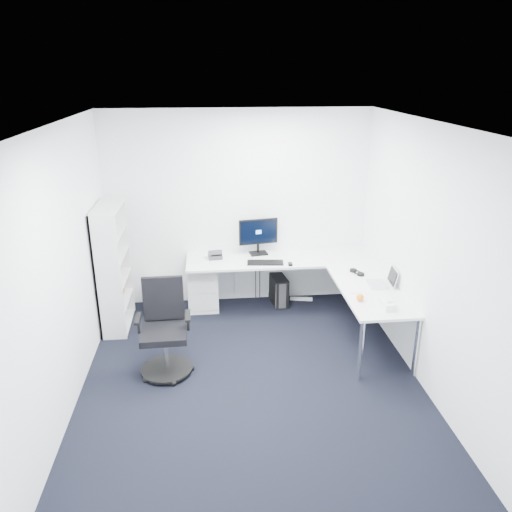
{
  "coord_description": "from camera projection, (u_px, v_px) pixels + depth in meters",
  "views": [
    {
      "loc": [
        -0.4,
        -4.55,
        3.16
      ],
      "look_at": [
        0.15,
        1.05,
        1.05
      ],
      "focal_mm": 35.0,
      "sensor_mm": 36.0,
      "label": 1
    }
  ],
  "objects": [
    {
      "name": "wall_front",
      "position": [
        282.0,
        395.0,
        2.95
      ],
      "size": [
        3.6,
        0.02,
        2.7
      ],
      "primitive_type": "cube",
      "color": "white",
      "rests_on": "ground"
    },
    {
      "name": "l_desk",
      "position": [
        283.0,
        294.0,
        6.61
      ],
      "size": [
        2.54,
        1.42,
        0.74
      ],
      "primitive_type": null,
      "color": "silver",
      "rests_on": "ground"
    },
    {
      "name": "wall_right",
      "position": [
        427.0,
        259.0,
        5.07
      ],
      "size": [
        0.02,
        4.2,
        2.7
      ],
      "primitive_type": "cube",
      "color": "white",
      "rests_on": "ground"
    },
    {
      "name": "desk_phone",
      "position": [
        215.0,
        254.0,
        6.79
      ],
      "size": [
        0.2,
        0.2,
        0.13
      ],
      "primitive_type": null,
      "rotation": [
        0.0,
        0.0,
        0.11
      ],
      "color": "#2F2F32",
      "rests_on": "l_desk"
    },
    {
      "name": "ceiling",
      "position": [
        251.0,
        125.0,
        4.43
      ],
      "size": [
        4.2,
        4.2,
        0.0
      ],
      "primitive_type": "plane",
      "color": "white"
    },
    {
      "name": "laptop",
      "position": [
        378.0,
        277.0,
        5.92
      ],
      "size": [
        0.33,
        0.32,
        0.21
      ],
      "primitive_type": null,
      "rotation": [
        0.0,
        0.0,
        -0.08
      ],
      "color": "silver",
      "rests_on": "l_desk"
    },
    {
      "name": "monitor",
      "position": [
        258.0,
        236.0,
        6.86
      ],
      "size": [
        0.56,
        0.26,
        0.52
      ],
      "primitive_type": null,
      "rotation": [
        0.0,
        0.0,
        0.16
      ],
      "color": "black",
      "rests_on": "l_desk"
    },
    {
      "name": "ground",
      "position": [
        252.0,
        381.0,
        5.39
      ],
      "size": [
        4.2,
        4.2,
        0.0
      ],
      "primitive_type": "plane",
      "color": "black"
    },
    {
      "name": "wall_back",
      "position": [
        238.0,
        209.0,
        6.87
      ],
      "size": [
        3.6,
        0.02,
        2.7
      ],
      "primitive_type": "cube",
      "color": "white",
      "rests_on": "ground"
    },
    {
      "name": "white_keyboard",
      "position": [
        351.0,
        285.0,
        5.93
      ],
      "size": [
        0.13,
        0.45,
        0.02
      ],
      "primitive_type": "cube",
      "rotation": [
        0.0,
        0.0,
        -0.01
      ],
      "color": "white",
      "rests_on": "l_desk"
    },
    {
      "name": "beige_pc_tower",
      "position": [
        156.0,
        297.0,
        6.9
      ],
      "size": [
        0.23,
        0.45,
        0.42
      ],
      "primitive_type": "cube",
      "rotation": [
        0.0,
        0.0,
        0.07
      ],
      "color": "beige",
      "rests_on": "ground"
    },
    {
      "name": "drawer_pedestal",
      "position": [
        203.0,
        286.0,
        6.98
      ],
      "size": [
        0.41,
        0.51,
        0.63
      ],
      "primitive_type": "cube",
      "color": "silver",
      "rests_on": "ground"
    },
    {
      "name": "orange_fruit",
      "position": [
        360.0,
        298.0,
        5.54
      ],
      "size": [
        0.08,
        0.08,
        0.08
      ],
      "primitive_type": "sphere",
      "color": "orange",
      "rests_on": "l_desk"
    },
    {
      "name": "task_chair",
      "position": [
        164.0,
        330.0,
        5.36
      ],
      "size": [
        0.61,
        0.61,
        1.06
      ],
      "primitive_type": null,
      "rotation": [
        0.0,
        0.0,
        0.02
      ],
      "color": "black",
      "rests_on": "ground"
    },
    {
      "name": "mouse",
      "position": [
        290.0,
        264.0,
        6.56
      ],
      "size": [
        0.06,
        0.09,
        0.03
      ],
      "primitive_type": "cube",
      "rotation": [
        0.0,
        0.0,
        -0.02
      ],
      "color": "black",
      "rests_on": "l_desk"
    },
    {
      "name": "headphones",
      "position": [
        357.0,
        271.0,
        6.28
      ],
      "size": [
        0.21,
        0.25,
        0.06
      ],
      "primitive_type": null,
      "rotation": [
        0.0,
        0.0,
        0.42
      ],
      "color": "black",
      "rests_on": "l_desk"
    },
    {
      "name": "wall_left",
      "position": [
        63.0,
        272.0,
        4.75
      ],
      "size": [
        0.02,
        4.2,
        2.7
      ],
      "primitive_type": "cube",
      "color": "white",
      "rests_on": "ground"
    },
    {
      "name": "power_strip",
      "position": [
        301.0,
        299.0,
        7.27
      ],
      "size": [
        0.33,
        0.11,
        0.04
      ],
      "primitive_type": "cube",
      "rotation": [
        0.0,
        0.0,
        -0.18
      ],
      "color": "white",
      "rests_on": "ground"
    },
    {
      "name": "bookshelf",
      "position": [
        113.0,
        268.0,
        6.31
      ],
      "size": [
        0.31,
        0.8,
        1.61
      ],
      "primitive_type": null,
      "color": "silver",
      "rests_on": "ground"
    },
    {
      "name": "black_keyboard",
      "position": [
        265.0,
        263.0,
        6.62
      ],
      "size": [
        0.49,
        0.22,
        0.02
      ],
      "primitive_type": "cube",
      "rotation": [
        0.0,
        0.0,
        -0.1
      ],
      "color": "black",
      "rests_on": "l_desk"
    },
    {
      "name": "tissue_box",
      "position": [
        387.0,
        305.0,
        5.38
      ],
      "size": [
        0.13,
        0.23,
        0.08
      ],
      "primitive_type": "cube",
      "rotation": [
        0.0,
        0.0,
        0.06
      ],
      "color": "white",
      "rests_on": "l_desk"
    },
    {
      "name": "black_pc_tower",
      "position": [
        279.0,
        290.0,
        7.11
      ],
      "size": [
        0.24,
        0.44,
        0.41
      ],
      "primitive_type": "cube",
      "rotation": [
        0.0,
        0.0,
        0.14
      ],
      "color": "black",
      "rests_on": "ground"
    }
  ]
}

